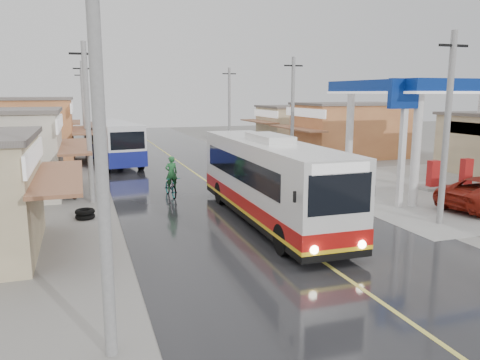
{
  "coord_description": "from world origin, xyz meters",
  "views": [
    {
      "loc": [
        -7.34,
        -15.61,
        5.54
      ],
      "look_at": [
        -0.69,
        3.98,
        1.67
      ],
      "focal_mm": 35.0,
      "sensor_mm": 36.0,
      "label": 1
    }
  ],
  "objects_px": {
    "coach_bus": "(268,180)",
    "tricycle_near": "(55,179)",
    "cyclist": "(171,183)",
    "second_bus": "(113,142)",
    "tyre_stack": "(85,214)"
  },
  "relations": [
    {
      "from": "second_bus",
      "to": "tyre_stack",
      "type": "relative_size",
      "value": 11.78
    },
    {
      "from": "second_bus",
      "to": "tricycle_near",
      "type": "distance_m",
      "value": 11.66
    },
    {
      "from": "cyclist",
      "to": "coach_bus",
      "type": "bearing_deg",
      "value": -68.04
    },
    {
      "from": "coach_bus",
      "to": "tricycle_near",
      "type": "height_order",
      "value": "coach_bus"
    },
    {
      "from": "coach_bus",
      "to": "tyre_stack",
      "type": "relative_size",
      "value": 14.06
    },
    {
      "from": "tricycle_near",
      "to": "tyre_stack",
      "type": "distance_m",
      "value": 5.26
    },
    {
      "from": "tyre_stack",
      "to": "coach_bus",
      "type": "bearing_deg",
      "value": -21.32
    },
    {
      "from": "tyre_stack",
      "to": "cyclist",
      "type": "bearing_deg",
      "value": 36.01
    },
    {
      "from": "coach_bus",
      "to": "second_bus",
      "type": "bearing_deg",
      "value": 106.17
    },
    {
      "from": "coach_bus",
      "to": "second_bus",
      "type": "distance_m",
      "value": 19.68
    },
    {
      "from": "second_bus",
      "to": "coach_bus",
      "type": "bearing_deg",
      "value": -82.42
    },
    {
      "from": "cyclist",
      "to": "tyre_stack",
      "type": "height_order",
      "value": "cyclist"
    },
    {
      "from": "cyclist",
      "to": "tyre_stack",
      "type": "xyz_separation_m",
      "value": [
        -4.48,
        -3.25,
        -0.51
      ]
    },
    {
      "from": "second_bus",
      "to": "tricycle_near",
      "type": "bearing_deg",
      "value": -116.68
    },
    {
      "from": "coach_bus",
      "to": "cyclist",
      "type": "distance_m",
      "value": 7.03
    }
  ]
}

